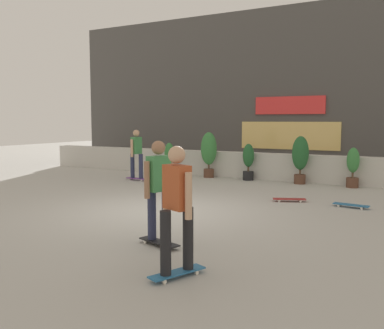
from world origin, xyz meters
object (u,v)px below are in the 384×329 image
skater_foreground (159,188)px  skater_by_wall_left (136,152)px  potted_plant_4 (353,166)px  skateboard_near_camera (351,205)px  potted_plant_0 (169,158)px  potted_plant_1 (209,151)px  skateboard_aside (289,199)px  skater_by_wall_right (177,205)px  potted_plant_2 (248,161)px  potted_plant_3 (300,156)px

skater_foreground → skater_by_wall_left: 7.70m
potted_plant_4 → skateboard_near_camera: 3.25m
potted_plant_0 → potted_plant_1: 1.66m
skateboard_aside → skater_by_wall_right: bearing=-88.0°
potted_plant_0 → skater_by_wall_right: bearing=-57.7°
skater_by_wall_left → skater_by_wall_right: bearing=-50.8°
skateboard_near_camera → skateboard_aside: 1.46m
potted_plant_2 → skateboard_aside: 3.93m
skater_foreground → skater_by_wall_right: 1.44m
potted_plant_0 → potted_plant_3: potted_plant_3 is taller
skater_by_wall_right → potted_plant_4: bearing=84.8°
potted_plant_0 → skater_by_wall_right: size_ratio=0.70×
potted_plant_0 → skateboard_aside: (5.43, -3.12, -0.56)m
potted_plant_2 → skateboard_aside: potted_plant_2 is taller
potted_plant_4 → skater_foreground: skater_foreground is taller
potted_plant_1 → skateboard_aside: 4.99m
potted_plant_3 → skater_foreground: 7.87m
skater_by_wall_left → skater_by_wall_right: 9.14m
potted_plant_0 → potted_plant_1: (1.63, -0.00, 0.32)m
skater_by_wall_left → potted_plant_3: bearing=20.2°
potted_plant_2 → skater_by_wall_right: skater_by_wall_right is taller
skater_by_wall_right → skater_foreground: bearing=132.3°
potted_plant_1 → skater_foreground: (3.03, -7.86, 0.00)m
potted_plant_1 → potted_plant_0: bearing=180.0°
potted_plant_0 → skater_by_wall_right: (5.63, -8.93, 0.32)m
potted_plant_2 → skateboard_aside: bearing=-53.5°
skater_foreground → skateboard_near_camera: 5.27m
potted_plant_4 → skateboard_near_camera: size_ratio=1.47×
potted_plant_0 → skater_by_wall_left: bearing=-94.5°
potted_plant_0 → potted_plant_1: potted_plant_1 is taller
potted_plant_2 → skateboard_near_camera: size_ratio=1.50×
potted_plant_3 → skater_foreground: (-0.20, -7.86, 0.06)m
skater_by_wall_left → skater_by_wall_right: (5.78, -7.08, 0.00)m
skater_foreground → potted_plant_2: bearing=101.1°
skateboard_aside → potted_plant_2: bearing=126.5°
skater_by_wall_left → potted_plant_2: bearing=29.5°
skateboard_near_camera → skater_by_wall_left: bearing=169.4°
potted_plant_4 → skater_by_wall_left: (-6.59, -1.85, 0.30)m
potted_plant_2 → potted_plant_3: (1.75, -0.00, 0.22)m
skater_foreground → skater_by_wall_left: size_ratio=1.00×
skateboard_near_camera → potted_plant_1: bearing=148.9°
potted_plant_1 → skater_by_wall_left: size_ratio=0.94×
potted_plant_4 → potted_plant_3: bearing=-180.0°
potted_plant_1 → skater_foreground: bearing=-68.9°
potted_plant_2 → potted_plant_3: 1.76m
potted_plant_0 → potted_plant_4: potted_plant_4 is taller
potted_plant_3 → skateboard_near_camera: potted_plant_3 is taller
potted_plant_4 → skateboard_aside: (-1.02, -3.12, -0.57)m
skater_by_wall_left → potted_plant_1: bearing=46.1°
potted_plant_1 → potted_plant_3: 3.23m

